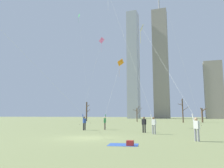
{
  "coord_description": "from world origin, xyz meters",
  "views": [
    {
      "loc": [
        7.41,
        -16.01,
        1.77
      ],
      "look_at": [
        0.0,
        6.0,
        5.09
      ],
      "focal_mm": 35.12,
      "sensor_mm": 36.0,
      "label": 1
    }
  ],
  "objects_px": {
    "bystander_far_off_by_trees": "(144,124)",
    "distant_kite_drifting_right_green": "(80,23)",
    "bare_tree_center": "(137,114)",
    "kite_flyer_midfield_right_white": "(145,98)",
    "bare_tree_far_right_edge": "(87,111)",
    "kite_flyer_foreground_right_purple": "(68,105)",
    "kite_flyer_foreground_left_yellow": "(187,110)",
    "picnic_spot": "(127,144)",
    "bare_tree_right_of_center": "(183,110)",
    "kite_flyer_midfield_left_orange": "(108,109)",
    "bare_tree_leftmost": "(202,114)",
    "distant_kite_high_overhead_pink": "(100,46)"
  },
  "relations": [
    {
      "from": "bystander_far_off_by_trees",
      "to": "distant_kite_drifting_right_green",
      "type": "relative_size",
      "value": 0.06
    },
    {
      "from": "bystander_far_off_by_trees",
      "to": "bare_tree_center",
      "type": "distance_m",
      "value": 37.47
    },
    {
      "from": "kite_flyer_midfield_right_white",
      "to": "bare_tree_far_right_edge",
      "type": "height_order",
      "value": "kite_flyer_midfield_right_white"
    },
    {
      "from": "bystander_far_off_by_trees",
      "to": "bare_tree_center",
      "type": "height_order",
      "value": "bare_tree_center"
    },
    {
      "from": "kite_flyer_foreground_right_purple",
      "to": "bare_tree_far_right_edge",
      "type": "height_order",
      "value": "kite_flyer_foreground_right_purple"
    },
    {
      "from": "kite_flyer_midfield_right_white",
      "to": "distant_kite_drifting_right_green",
      "type": "distance_m",
      "value": 39.63
    },
    {
      "from": "bare_tree_far_right_edge",
      "to": "kite_flyer_foreground_left_yellow",
      "type": "bearing_deg",
      "value": -56.84
    },
    {
      "from": "kite_flyer_foreground_left_yellow",
      "to": "bare_tree_center",
      "type": "bearing_deg",
      "value": 106.82
    },
    {
      "from": "bare_tree_center",
      "to": "picnic_spot",
      "type": "bearing_deg",
      "value": -78.64
    },
    {
      "from": "kite_flyer_foreground_left_yellow",
      "to": "bare_tree_right_of_center",
      "type": "distance_m",
      "value": 39.76
    },
    {
      "from": "kite_flyer_foreground_left_yellow",
      "to": "kite_flyer_midfield_left_orange",
      "type": "bearing_deg",
      "value": 134.6
    },
    {
      "from": "bystander_far_off_by_trees",
      "to": "bare_tree_far_right_edge",
      "type": "bearing_deg",
      "value": 122.64
    },
    {
      "from": "picnic_spot",
      "to": "bystander_far_off_by_trees",
      "type": "bearing_deg",
      "value": 94.49
    },
    {
      "from": "kite_flyer_foreground_right_purple",
      "to": "bystander_far_off_by_trees",
      "type": "xyz_separation_m",
      "value": [
        8.57,
        0.53,
        -2.04
      ]
    },
    {
      "from": "kite_flyer_midfield_left_orange",
      "to": "bare_tree_center",
      "type": "relative_size",
      "value": 2.3
    },
    {
      "from": "distant_kite_drifting_right_green",
      "to": "bystander_far_off_by_trees",
      "type": "bearing_deg",
      "value": -50.45
    },
    {
      "from": "kite_flyer_foreground_right_purple",
      "to": "kite_flyer_foreground_left_yellow",
      "type": "bearing_deg",
      "value": -22.09
    },
    {
      "from": "kite_flyer_midfield_right_white",
      "to": "bare_tree_far_right_edge",
      "type": "xyz_separation_m",
      "value": [
        -24.72,
        39.24,
        -0.48
      ]
    },
    {
      "from": "kite_flyer_midfield_left_orange",
      "to": "picnic_spot",
      "type": "xyz_separation_m",
      "value": [
        6.09,
        -13.77,
        -2.44
      ]
    },
    {
      "from": "kite_flyer_foreground_right_purple",
      "to": "kite_flyer_foreground_left_yellow",
      "type": "distance_m",
      "value": 13.83
    },
    {
      "from": "kite_flyer_foreground_left_yellow",
      "to": "bystander_far_off_by_trees",
      "type": "bearing_deg",
      "value": 126.47
    },
    {
      "from": "distant_kite_drifting_right_green",
      "to": "kite_flyer_midfield_left_orange",
      "type": "bearing_deg",
      "value": -53.97
    },
    {
      "from": "bare_tree_far_right_edge",
      "to": "bare_tree_leftmost",
      "type": "relative_size",
      "value": 1.56
    },
    {
      "from": "kite_flyer_foreground_left_yellow",
      "to": "distant_kite_drifting_right_green",
      "type": "relative_size",
      "value": 0.4
    },
    {
      "from": "kite_flyer_midfield_right_white",
      "to": "bare_tree_leftmost",
      "type": "height_order",
      "value": "kite_flyer_midfield_right_white"
    },
    {
      "from": "kite_flyer_foreground_left_yellow",
      "to": "bare_tree_right_of_center",
      "type": "height_order",
      "value": "kite_flyer_foreground_left_yellow"
    },
    {
      "from": "kite_flyer_foreground_right_purple",
      "to": "kite_flyer_midfield_right_white",
      "type": "bearing_deg",
      "value": -4.21
    },
    {
      "from": "kite_flyer_midfield_right_white",
      "to": "distant_kite_high_overhead_pink",
      "type": "xyz_separation_m",
      "value": [
        -11.13,
        15.88,
        11.44
      ]
    },
    {
      "from": "kite_flyer_midfield_left_orange",
      "to": "bare_tree_center",
      "type": "distance_m",
      "value": 32.66
    },
    {
      "from": "bare_tree_right_of_center",
      "to": "distant_kite_high_overhead_pink",
      "type": "bearing_deg",
      "value": -126.25
    },
    {
      "from": "kite_flyer_foreground_left_yellow",
      "to": "bare_tree_center",
      "type": "height_order",
      "value": "kite_flyer_foreground_left_yellow"
    },
    {
      "from": "kite_flyer_midfield_right_white",
      "to": "bare_tree_far_right_edge",
      "type": "relative_size",
      "value": 2.93
    },
    {
      "from": "kite_flyer_foreground_right_purple",
      "to": "distant_kite_drifting_right_green",
      "type": "relative_size",
      "value": 0.44
    },
    {
      "from": "distant_kite_high_overhead_pink",
      "to": "picnic_spot",
      "type": "height_order",
      "value": "distant_kite_high_overhead_pink"
    },
    {
      "from": "kite_flyer_midfield_right_white",
      "to": "kite_flyer_midfield_left_orange",
      "type": "xyz_separation_m",
      "value": [
        -5.67,
        5.15,
        -0.92
      ]
    },
    {
      "from": "kite_flyer_foreground_right_purple",
      "to": "picnic_spot",
      "type": "height_order",
      "value": "kite_flyer_foreground_right_purple"
    },
    {
      "from": "distant_kite_high_overhead_pink",
      "to": "kite_flyer_midfield_right_white",
      "type": "bearing_deg",
      "value": -54.98
    },
    {
      "from": "picnic_spot",
      "to": "bare_tree_center",
      "type": "distance_m",
      "value": 47.24
    },
    {
      "from": "distant_kite_drifting_right_green",
      "to": "bare_tree_leftmost",
      "type": "height_order",
      "value": "distant_kite_drifting_right_green"
    },
    {
      "from": "bare_tree_center",
      "to": "bare_tree_right_of_center",
      "type": "height_order",
      "value": "bare_tree_right_of_center"
    },
    {
      "from": "kite_flyer_foreground_left_yellow",
      "to": "bare_tree_center",
      "type": "relative_size",
      "value": 2.52
    },
    {
      "from": "kite_flyer_foreground_right_purple",
      "to": "kite_flyer_foreground_left_yellow",
      "type": "relative_size",
      "value": 1.08
    },
    {
      "from": "bystander_far_off_by_trees",
      "to": "kite_flyer_midfield_right_white",
      "type": "bearing_deg",
      "value": -73.85
    },
    {
      "from": "bare_tree_far_right_edge",
      "to": "bare_tree_right_of_center",
      "type": "relative_size",
      "value": 0.99
    },
    {
      "from": "kite_flyer_midfield_left_orange",
      "to": "distant_kite_drifting_right_green",
      "type": "xyz_separation_m",
      "value": [
        -15.12,
        20.79,
        22.5
      ]
    },
    {
      "from": "distant_kite_drifting_right_green",
      "to": "bare_tree_right_of_center",
      "type": "distance_m",
      "value": 33.68
    },
    {
      "from": "bare_tree_center",
      "to": "bare_tree_far_right_edge",
      "type": "relative_size",
      "value": 0.77
    },
    {
      "from": "kite_flyer_foreground_right_purple",
      "to": "bare_tree_center",
      "type": "height_order",
      "value": "kite_flyer_foreground_right_purple"
    },
    {
      "from": "picnic_spot",
      "to": "bare_tree_leftmost",
      "type": "xyz_separation_m",
      "value": [
        7.2,
        46.73,
        1.94
      ]
    },
    {
      "from": "kite_flyer_midfield_left_orange",
      "to": "distant_kite_high_overhead_pink",
      "type": "height_order",
      "value": "distant_kite_high_overhead_pink"
    }
  ]
}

